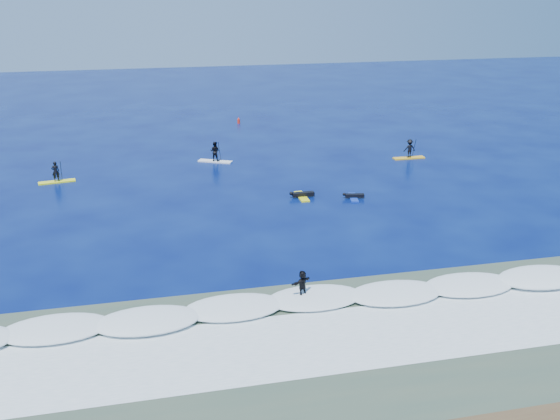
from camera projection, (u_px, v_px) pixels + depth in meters
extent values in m
plane|color=#030C45|center=(258.00, 231.00, 38.79)|extent=(160.00, 160.00, 0.00)
cube|color=#394E3E|center=(321.00, 354.00, 25.97)|extent=(90.00, 13.00, 0.01)
cube|color=white|center=(298.00, 308.00, 29.63)|extent=(40.00, 6.00, 0.30)
cube|color=silver|center=(315.00, 342.00, 26.89)|extent=(34.00, 5.00, 0.02)
cube|color=#F8FF1B|center=(57.00, 182.00, 48.14)|extent=(2.81, 1.11, 0.09)
imported|color=black|center=(56.00, 171.00, 47.85)|extent=(0.63, 0.46, 1.57)
cylinder|color=black|center=(61.00, 172.00, 48.01)|extent=(0.14, 0.63, 1.83)
cube|color=black|center=(63.00, 182.00, 48.31)|extent=(0.11, 0.03, 0.27)
cube|color=white|center=(215.00, 161.00, 53.58)|extent=(2.95, 1.97, 0.10)
imported|color=black|center=(215.00, 151.00, 53.27)|extent=(1.02, 0.94, 1.68)
cylinder|color=black|center=(220.00, 152.00, 53.19)|extent=(0.34, 0.62, 1.96)
cube|color=black|center=(220.00, 163.00, 53.51)|extent=(0.12, 0.03, 0.29)
cube|color=yellow|center=(409.00, 158.00, 54.61)|extent=(2.81, 0.73, 0.09)
imported|color=black|center=(409.00, 148.00, 54.32)|extent=(1.05, 0.61, 1.61)
cylinder|color=black|center=(414.00, 149.00, 54.43)|extent=(0.05, 0.65, 1.88)
cube|color=black|center=(413.00, 159.00, 54.74)|extent=(0.11, 0.03, 0.28)
cube|color=yellow|center=(302.00, 196.00, 44.83)|extent=(0.62, 2.30, 0.11)
cube|color=black|center=(303.00, 194.00, 44.79)|extent=(1.59, 0.42, 0.26)
sphere|color=black|center=(291.00, 193.00, 44.57)|extent=(0.26, 0.26, 0.26)
cube|color=#1637A9|center=(353.00, 198.00, 44.61)|extent=(0.90, 2.02, 0.09)
cube|color=black|center=(355.00, 196.00, 44.56)|extent=(1.39, 0.61, 0.22)
sphere|color=black|center=(344.00, 194.00, 44.51)|extent=(0.22, 0.22, 0.22)
cube|color=white|center=(302.00, 296.00, 30.39)|extent=(1.93, 1.42, 0.10)
imported|color=black|center=(302.00, 283.00, 30.15)|extent=(1.23, 0.93, 1.29)
cylinder|color=red|center=(239.00, 121.00, 67.91)|extent=(0.30, 0.30, 0.48)
cone|color=red|center=(239.00, 118.00, 67.79)|extent=(0.21, 0.21, 0.23)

